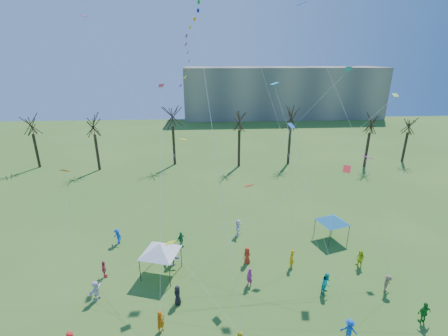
{
  "coord_description": "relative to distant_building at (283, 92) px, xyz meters",
  "views": [
    {
      "loc": [
        -2.63,
        -15.01,
        18.25
      ],
      "look_at": [
        -1.31,
        5.0,
        11.0
      ],
      "focal_mm": 25.0,
      "sensor_mm": 36.0,
      "label": 1
    }
  ],
  "objects": [
    {
      "name": "canopy_tent_white",
      "position": [
        -28.61,
        -73.84,
        -4.86
      ],
      "size": [
        3.98,
        3.98,
        3.11
      ],
      "color": "#3F3F44",
      "rests_on": "ground"
    },
    {
      "name": "festival_crowd",
      "position": [
        -22.59,
        -75.38,
        -6.65
      ],
      "size": [
        25.7,
        15.46,
        1.86
      ],
      "color": "red",
      "rests_on": "ground"
    },
    {
      "name": "small_kites_aloft",
      "position": [
        -20.38,
        -70.56,
        6.04
      ],
      "size": [
        30.43,
        19.33,
        32.82
      ],
      "color": "#E1470B",
      "rests_on": "ground"
    },
    {
      "name": "big_box_kite",
      "position": [
        -25.23,
        -73.22,
        11.62
      ],
      "size": [
        2.25,
        7.21,
        24.27
      ],
      "color": "red",
      "rests_on": "ground"
    },
    {
      "name": "canopy_tent_blue",
      "position": [
        -11.49,
        -69.27,
        -5.15
      ],
      "size": [
        3.54,
        3.54,
        2.77
      ],
      "color": "#3F3F44",
      "rests_on": "ground"
    },
    {
      "name": "distant_building",
      "position": [
        0.0,
        0.0,
        0.0
      ],
      "size": [
        60.0,
        14.0,
        15.0
      ],
      "primitive_type": "cube",
      "color": "gray",
      "rests_on": "ground"
    },
    {
      "name": "bare_tree_row",
      "position": [
        -21.19,
        -45.29,
        -0.44
      ],
      "size": [
        69.7,
        8.87,
        10.83
      ],
      "color": "black",
      "rests_on": "ground"
    }
  ]
}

